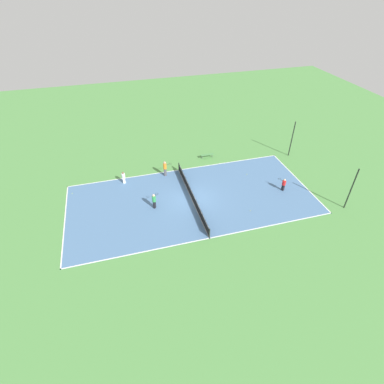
{
  "coord_description": "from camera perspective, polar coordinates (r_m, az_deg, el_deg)",
  "views": [
    {
      "loc": [
        22.1,
        -6.21,
        18.26
      ],
      "look_at": [
        0.0,
        0.0,
        0.9
      ],
      "focal_mm": 28.0,
      "sensor_mm": 36.0,
      "label": 1
    }
  ],
  "objects": [
    {
      "name": "player_coach_red",
      "position": [
        31.43,
        17.06,
        1.47
      ],
      "size": [
        0.99,
        0.64,
        1.36
      ],
      "rotation": [
        0.0,
        0.0,
        3.5
      ],
      "color": "black",
      "rests_on": "court_surface"
    },
    {
      "name": "player_center_orange",
      "position": [
        32.26,
        -5.16,
        4.66
      ],
      "size": [
        0.4,
        0.95,
        1.76
      ],
      "rotation": [
        0.0,
        0.0,
        1.64
      ],
      "color": "#4C4C51",
      "rests_on": "court_surface"
    },
    {
      "name": "player_near_white",
      "position": [
        31.88,
        -12.91,
        2.81
      ],
      "size": [
        0.36,
        0.36,
        1.38
      ],
      "rotation": [
        0.0,
        0.0,
        1.57
      ],
      "color": "white",
      "rests_on": "court_surface"
    },
    {
      "name": "fence_post_back_left",
      "position": [
        37.27,
        18.48,
        9.54
      ],
      "size": [
        0.12,
        0.12,
        4.33
      ],
      "color": "black",
      "rests_on": "ground_plane"
    },
    {
      "name": "fence_post_back_right",
      "position": [
        30.64,
        28.06,
        0.49
      ],
      "size": [
        0.12,
        0.12,
        4.33
      ],
      "color": "black",
      "rests_on": "ground_plane"
    },
    {
      "name": "tennis_ball_far_baseline",
      "position": [
        28.45,
        11.06,
        -3.52
      ],
      "size": [
        0.07,
        0.07,
        0.07
      ],
      "primitive_type": "sphere",
      "color": "#CCE033",
      "rests_on": "court_surface"
    },
    {
      "name": "ground_plane",
      "position": [
        29.34,
        0.0,
        -1.4
      ],
      "size": [
        80.0,
        80.0,
        0.0
      ],
      "primitive_type": "plane",
      "color": "#518E47"
    },
    {
      "name": "tennis_ball_midcourt",
      "position": [
        32.32,
        -21.86,
        -0.26
      ],
      "size": [
        0.07,
        0.07,
        0.07
      ],
      "primitive_type": "sphere",
      "color": "#CCE033",
      "rests_on": "court_surface"
    },
    {
      "name": "tennis_net",
      "position": [
        29.02,
        0.0,
        -0.61
      ],
      "size": [
        10.85,
        0.1,
        0.97
      ],
      "color": "black",
      "rests_on": "court_surface"
    },
    {
      "name": "bench",
      "position": [
        35.78,
        2.9,
        7.07
      ],
      "size": [
        0.36,
        1.55,
        0.45
      ],
      "rotation": [
        0.0,
        0.0,
        1.57
      ],
      "color": "#4C8C4C",
      "rests_on": "ground_plane"
    },
    {
      "name": "court_surface",
      "position": [
        29.33,
        0.0,
        -1.39
      ],
      "size": [
        11.05,
        23.8,
        0.02
      ],
      "color": "#4C729E",
      "rests_on": "ground_plane"
    },
    {
      "name": "tennis_ball_near_net",
      "position": [
        33.33,
        10.39,
        3.31
      ],
      "size": [
        0.07,
        0.07,
        0.07
      ],
      "primitive_type": "sphere",
      "color": "#CCE033",
      "rests_on": "court_surface"
    },
    {
      "name": "player_far_green",
      "position": [
        27.98,
        -7.23,
        -1.55
      ],
      "size": [
        0.95,
        0.82,
        1.58
      ],
      "rotation": [
        0.0,
        0.0,
        2.52
      ],
      "color": "black",
      "rests_on": "court_surface"
    }
  ]
}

